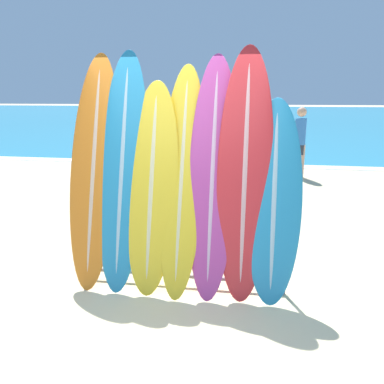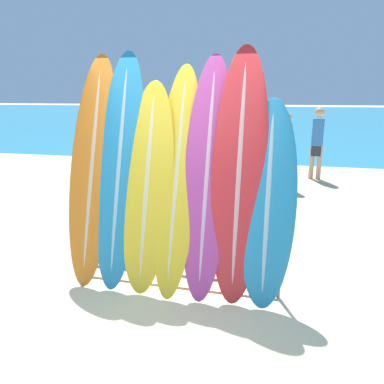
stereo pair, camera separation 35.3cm
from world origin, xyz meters
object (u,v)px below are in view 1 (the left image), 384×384
at_px(person_near_water, 270,146).
at_px(surfboard_slot_4, 213,175).
at_px(surfboard_slot_2, 152,186).
at_px(surfboard_rack, 180,247).
at_px(surfboard_slot_5, 245,173).
at_px(person_mid_beach, 300,140).
at_px(surfboard_slot_0, 94,170).
at_px(surfboard_slot_1, 123,169).
at_px(surfboard_slot_6, 274,201).
at_px(surfboard_slot_3, 182,178).

bearing_deg(person_near_water, surfboard_slot_4, -46.29).
relative_size(surfboard_slot_2, person_near_water, 1.32).
bearing_deg(surfboard_slot_4, surfboard_rack, -162.14).
bearing_deg(surfboard_slot_4, surfboard_slot_5, -4.91).
height_order(surfboard_slot_5, person_mid_beach, surfboard_slot_5).
relative_size(surfboard_rack, surfboard_slot_0, 0.90).
height_order(surfboard_slot_1, person_near_water, surfboard_slot_1).
relative_size(surfboard_slot_0, person_near_water, 1.50).
distance_m(surfboard_rack, surfboard_slot_4, 0.87).
relative_size(surfboard_slot_5, person_near_water, 1.53).
xyz_separation_m(surfboard_rack, person_mid_beach, (1.93, 6.16, 0.51)).
xyz_separation_m(surfboard_rack, person_near_water, (1.15, 5.11, 0.46)).
relative_size(surfboard_rack, surfboard_slot_4, 0.91).
relative_size(surfboard_slot_6, person_near_water, 1.22).
distance_m(surfboard_slot_1, person_mid_beach, 6.59).
bearing_deg(surfboard_slot_5, surfboard_slot_2, -178.35).
distance_m(surfboard_slot_5, surfboard_slot_6, 0.41).
xyz_separation_m(surfboard_slot_3, person_mid_beach, (1.93, 6.05, -0.24)).
xyz_separation_m(surfboard_slot_4, surfboard_slot_5, (0.34, -0.03, 0.04)).
distance_m(surfboard_rack, surfboard_slot_2, 0.73).
relative_size(surfboard_rack, person_mid_beach, 1.29).
distance_m(surfboard_slot_2, surfboard_slot_5, 1.01).
distance_m(surfboard_rack, surfboard_slot_3, 0.76).
relative_size(surfboard_slot_3, surfboard_slot_6, 1.17).
bearing_deg(surfboard_rack, surfboard_slot_6, 0.87).
bearing_deg(surfboard_slot_3, surfboard_slot_2, -170.01).
xyz_separation_m(surfboard_slot_5, person_near_water, (0.48, 5.04, -0.37)).
xyz_separation_m(surfboard_slot_1, person_mid_beach, (2.59, 6.05, -0.32)).
height_order(surfboard_slot_4, surfboard_slot_6, surfboard_slot_4).
bearing_deg(surfboard_slot_3, surfboard_slot_5, -2.36).
xyz_separation_m(surfboard_slot_0, surfboard_slot_3, (1.00, -0.00, -0.06)).
distance_m(surfboard_slot_0, person_mid_beach, 6.73).
bearing_deg(surfboard_slot_0, surfboard_slot_2, -4.85).
distance_m(surfboard_slot_2, person_mid_beach, 6.51).
relative_size(surfboard_slot_0, surfboard_slot_4, 1.01).
height_order(surfboard_slot_2, surfboard_slot_6, surfboard_slot_2).
bearing_deg(surfboard_slot_1, person_mid_beach, 66.84).
bearing_deg(surfboard_rack, surfboard_slot_1, 170.92).
relative_size(surfboard_slot_3, surfboard_slot_5, 0.93).
height_order(surfboard_slot_1, surfboard_slot_5, surfboard_slot_5).
height_order(surfboard_rack, surfboard_slot_5, surfboard_slot_5).
height_order(surfboard_slot_6, person_mid_beach, surfboard_slot_6).
bearing_deg(surfboard_slot_1, surfboard_slot_2, -9.16).
relative_size(surfboard_slot_3, person_mid_beach, 1.36).
bearing_deg(surfboard_slot_4, person_mid_beach, 75.25).
height_order(surfboard_slot_5, surfboard_slot_6, surfboard_slot_5).
xyz_separation_m(surfboard_slot_6, person_near_water, (0.17, 5.10, -0.11)).
xyz_separation_m(surfboard_rack, surfboard_slot_4, (0.33, 0.11, 0.80)).
bearing_deg(surfboard_rack, surfboard_slot_5, 6.66).
xyz_separation_m(surfboard_slot_5, person_mid_beach, (1.25, 6.08, -0.33)).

